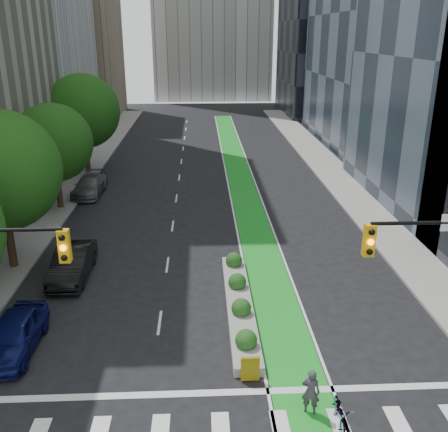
{
  "coord_description": "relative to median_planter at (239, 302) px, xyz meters",
  "views": [
    {
      "loc": [
        -0.51,
        -13.6,
        12.35
      ],
      "look_at": [
        0.69,
        11.68,
        3.0
      ],
      "focal_mm": 40.0,
      "sensor_mm": 36.0,
      "label": 1
    }
  ],
  "objects": [
    {
      "name": "building_tan_far",
      "position": [
        -21.2,
        58.96,
        12.63
      ],
      "size": [
        14.0,
        16.0,
        26.0
      ],
      "primitive_type": "cube",
      "color": "tan",
      "rests_on": "ground"
    },
    {
      "name": "sidewalk_left",
      "position": [
        -13.0,
        17.96,
        -0.3
      ],
      "size": [
        3.6,
        90.0,
        0.15
      ],
      "primitive_type": "cube",
      "color": "gray",
      "rests_on": "ground"
    },
    {
      "name": "median_planter",
      "position": [
        0.0,
        0.0,
        0.0
      ],
      "size": [
        1.2,
        10.26,
        1.1
      ],
      "color": "gray",
      "rests_on": "ground"
    },
    {
      "name": "parked_car_left_mid",
      "position": [
        -8.63,
        3.68,
        0.44
      ],
      "size": [
        1.73,
        4.94,
        1.63
      ],
      "primitive_type": "imported",
      "rotation": [
        0.0,
        0.0,
        0.0
      ],
      "color": "black",
      "rests_on": "ground"
    },
    {
      "name": "building_dark_end",
      "position": [
        18.8,
        60.96,
        13.63
      ],
      "size": [
        14.0,
        18.0,
        28.0
      ],
      "primitive_type": "cube",
      "color": "black",
      "rests_on": "ground"
    },
    {
      "name": "sidewalk_right",
      "position": [
        10.6,
        17.96,
        -0.3
      ],
      "size": [
        3.6,
        90.0,
        0.15
      ],
      "primitive_type": "cube",
      "color": "gray",
      "rests_on": "ground"
    },
    {
      "name": "tree_midfar",
      "position": [
        -12.2,
        14.96,
        4.57
      ],
      "size": [
        5.6,
        5.6,
        7.76
      ],
      "color": "black",
      "rests_on": "ground"
    },
    {
      "name": "ground",
      "position": [
        -1.2,
        -7.04,
        -0.37
      ],
      "size": [
        160.0,
        160.0,
        0.0
      ],
      "primitive_type": "plane",
      "color": "black",
      "rests_on": "ground"
    },
    {
      "name": "parked_car_left_far",
      "position": [
        -10.7,
        18.3,
        0.38
      ],
      "size": [
        2.3,
        5.27,
        1.51
      ],
      "primitive_type": "imported",
      "rotation": [
        0.0,
        0.0,
        -0.04
      ],
      "color": "#5B5E60",
      "rests_on": "ground"
    },
    {
      "name": "parked_car_left_near",
      "position": [
        -9.44,
        -2.86,
        0.4
      ],
      "size": [
        1.87,
        4.57,
        1.55
      ],
      "primitive_type": "imported",
      "rotation": [
        0.0,
        0.0,
        -0.01
      ],
      "color": "#0D1252",
      "rests_on": "ground"
    },
    {
      "name": "tree_far",
      "position": [
        -12.2,
        24.96,
        5.32
      ],
      "size": [
        6.6,
        6.6,
        9.0
      ],
      "color": "black",
      "rests_on": "ground"
    },
    {
      "name": "bicycle",
      "position": [
        2.78,
        -7.55,
        0.09
      ],
      "size": [
        0.76,
        1.81,
        0.93
      ],
      "primitive_type": "imported",
      "rotation": [
        0.0,
        0.0,
        -0.08
      ],
      "color": "gray",
      "rests_on": "ground"
    },
    {
      "name": "bike_lane_paint",
      "position": [
        1.8,
        22.96,
        -0.37
      ],
      "size": [
        2.2,
        70.0,
        0.01
      ],
      "primitive_type": "cube",
      "color": "green",
      "rests_on": "ground"
    },
    {
      "name": "cyclist",
      "position": [
        1.9,
        -6.96,
        0.49
      ],
      "size": [
        0.73,
        0.6,
        1.73
      ],
      "primitive_type": "imported",
      "rotation": [
        0.0,
        0.0,
        2.81
      ],
      "color": "#39333D",
      "rests_on": "ground"
    }
  ]
}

